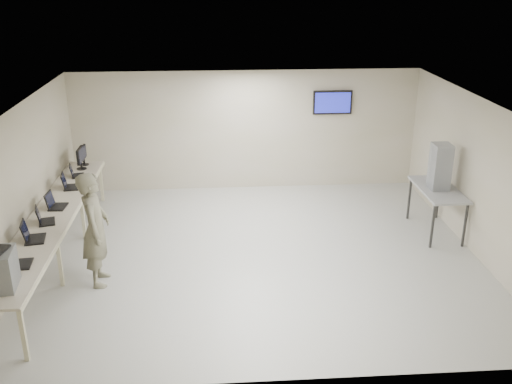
{
  "coord_description": "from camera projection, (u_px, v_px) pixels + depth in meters",
  "views": [
    {
      "loc": [
        -0.69,
        -9.37,
        4.9
      ],
      "look_at": [
        0.0,
        0.2,
        1.15
      ],
      "focal_mm": 40.0,
      "sensor_mm": 36.0,
      "label": 1
    }
  ],
  "objects": [
    {
      "name": "laptop_2",
      "position": [
        43.0,
        219.0,
        9.63
      ],
      "size": [
        0.38,
        0.41,
        0.28
      ],
      "rotation": [
        0.0,
        0.0,
        0.27
      ],
      "color": "black",
      "rests_on": "workbench"
    },
    {
      "name": "laptop_0",
      "position": [
        18.0,
        261.0,
        8.24
      ],
      "size": [
        0.33,
        0.38,
        0.28
      ],
      "rotation": [
        0.0,
        0.0,
        0.1
      ],
      "color": "black",
      "rests_on": "workbench"
    },
    {
      "name": "side_table",
      "position": [
        438.0,
        192.0,
        11.11
      ],
      "size": [
        0.72,
        1.55,
        0.93
      ],
      "color": "gray",
      "rests_on": "ground"
    },
    {
      "name": "laptop_5",
      "position": [
        75.0,
        173.0,
        11.8
      ],
      "size": [
        0.33,
        0.37,
        0.26
      ],
      "rotation": [
        0.0,
        0.0,
        0.19
      ],
      "color": "black",
      "rests_on": "workbench"
    },
    {
      "name": "laptop_4",
      "position": [
        68.0,
        184.0,
        11.16
      ],
      "size": [
        0.36,
        0.41,
        0.29
      ],
      "rotation": [
        0.0,
        0.0,
        0.14
      ],
      "color": "black",
      "rests_on": "workbench"
    },
    {
      "name": "soldier",
      "position": [
        96.0,
        229.0,
        9.24
      ],
      "size": [
        0.51,
        0.73,
        1.94
      ],
      "primitive_type": "imported",
      "rotation": [
        0.0,
        0.0,
        1.63
      ],
      "color": "#5B5F49",
      "rests_on": "ground"
    },
    {
      "name": "room",
      "position": [
        258.0,
        181.0,
        10.07
      ],
      "size": [
        8.01,
        7.01,
        2.81
      ],
      "color": "beige",
      "rests_on": "ground"
    },
    {
      "name": "monitor_far",
      "position": [
        83.0,
        154.0,
        12.43
      ],
      "size": [
        0.19,
        0.42,
        0.42
      ],
      "color": "black",
      "rests_on": "workbench"
    },
    {
      "name": "monitor_near",
      "position": [
        80.0,
        156.0,
        12.15
      ],
      "size": [
        0.21,
        0.48,
        0.47
      ],
      "color": "black",
      "rests_on": "workbench"
    },
    {
      "name": "laptop_1",
      "position": [
        31.0,
        235.0,
        9.0
      ],
      "size": [
        0.39,
        0.45,
        0.31
      ],
      "rotation": [
        0.0,
        0.0,
        0.17
      ],
      "color": "black",
      "rests_on": "workbench"
    },
    {
      "name": "laptop_3",
      "position": [
        54.0,
        204.0,
        10.24
      ],
      "size": [
        0.33,
        0.39,
        0.29
      ],
      "rotation": [
        0.0,
        0.0,
        -0.06
      ],
      "color": "black",
      "rests_on": "workbench"
    },
    {
      "name": "workbench",
      "position": [
        53.0,
        219.0,
        9.99
      ],
      "size": [
        0.76,
        6.0,
        0.9
      ],
      "color": "beige",
      "rests_on": "ground"
    },
    {
      "name": "storage_bins",
      "position": [
        440.0,
        167.0,
        10.92
      ],
      "size": [
        0.34,
        0.38,
        0.9
      ],
      "color": "gray",
      "rests_on": "side_table"
    }
  ]
}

